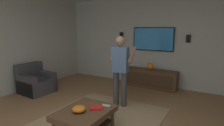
{
  "coord_description": "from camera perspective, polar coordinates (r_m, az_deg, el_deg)",
  "views": [
    {
      "loc": [
        -2.47,
        -1.76,
        1.82
      ],
      "look_at": [
        0.67,
        0.08,
        1.14
      ],
      "focal_mm": 30.36,
      "sensor_mm": 36.0,
      "label": 1
    }
  ],
  "objects": [
    {
      "name": "book",
      "position": [
        3.48,
        -4.74,
        -13.28
      ],
      "size": [
        0.25,
        0.27,
        0.04
      ],
      "primitive_type": "cube",
      "rotation": [
        0.0,
        0.0,
        5.22
      ],
      "color": "red",
      "rests_on": "coffee_table"
    },
    {
      "name": "tv",
      "position": [
        6.05,
        12.27,
        7.04
      ],
      "size": [
        0.05,
        1.29,
        0.72
      ],
      "rotation": [
        0.0,
        0.0,
        3.14
      ],
      "color": "black"
    },
    {
      "name": "area_rug",
      "position": [
        3.76,
        -6.1,
        -18.35
      ],
      "size": [
        3.0,
        2.2,
        0.01
      ],
      "primitive_type": "cube",
      "color": "#9E8460",
      "rests_on": "ground"
    },
    {
      "name": "remote_white",
      "position": [
        3.57,
        -1.77,
        -12.69
      ],
      "size": [
        0.07,
        0.16,
        0.02
      ],
      "primitive_type": "cube",
      "rotation": [
        0.0,
        0.0,
        4.89
      ],
      "color": "white",
      "rests_on": "coffee_table"
    },
    {
      "name": "armchair",
      "position": [
        5.83,
        -21.95,
        -5.55
      ],
      "size": [
        0.85,
        0.86,
        0.82
      ],
      "rotation": [
        0.0,
        0.0,
        -1.63
      ],
      "color": "#38383D",
      "rests_on": "ground"
    },
    {
      "name": "wall_speaker_left",
      "position": [
        5.83,
        22.0,
        6.8
      ],
      "size": [
        0.06,
        0.12,
        0.22
      ],
      "primitive_type": "cube",
      "color": "black"
    },
    {
      "name": "bowl",
      "position": [
        3.39,
        -9.89,
        -13.44
      ],
      "size": [
        0.24,
        0.24,
        0.11
      ],
      "primitive_type": "ellipsoid",
      "color": "orange",
      "rests_on": "coffee_table"
    },
    {
      "name": "person_standing",
      "position": [
        4.36,
        2.54,
        -1.21
      ],
      "size": [
        0.59,
        0.59,
        1.64
      ],
      "rotation": [
        0.0,
        0.0,
        0.14
      ],
      "color": "#3F3F3F",
      "rests_on": "ground"
    },
    {
      "name": "wall_speaker_right",
      "position": [
        6.49,
        2.86,
        8.27
      ],
      "size": [
        0.06,
        0.12,
        0.22
      ],
      "primitive_type": "cube",
      "color": "black"
    },
    {
      "name": "media_console",
      "position": [
        6.02,
        11.1,
        -4.53
      ],
      "size": [
        0.45,
        1.7,
        0.55
      ],
      "rotation": [
        0.0,
        0.0,
        3.14
      ],
      "color": "#513823",
      "rests_on": "ground"
    },
    {
      "name": "coffee_table",
      "position": [
        3.49,
        -8.22,
        -15.49
      ],
      "size": [
        1.0,
        0.8,
        0.4
      ],
      "color": "#513823",
      "rests_on": "ground"
    },
    {
      "name": "vase_round",
      "position": [
        5.88,
        11.45,
        -1.04
      ],
      "size": [
        0.22,
        0.22,
        0.22
      ],
      "primitive_type": "sphere",
      "color": "orange",
      "rests_on": "media_console"
    },
    {
      "name": "wall_back_tv",
      "position": [
        6.11,
        13.62,
        6.22
      ],
      "size": [
        0.1,
        6.69,
        2.78
      ],
      "primitive_type": "cube",
      "color": "#B2B7AD",
      "rests_on": "ground"
    }
  ]
}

